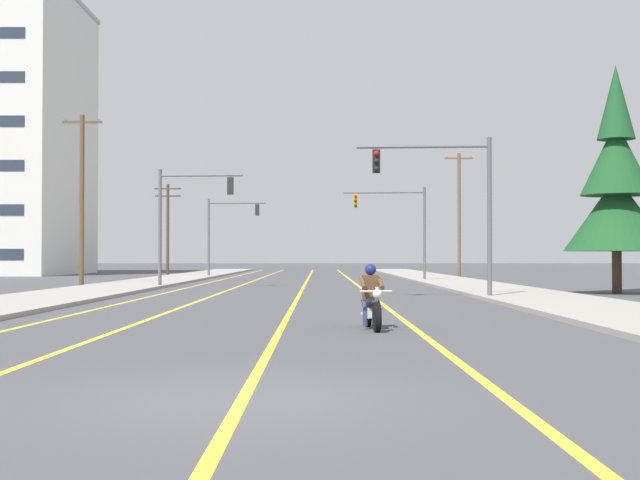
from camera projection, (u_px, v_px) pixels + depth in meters
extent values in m
plane|color=#47474C|center=(234.00, 399.00, 9.98)|extent=(400.00, 400.00, 0.00)
cube|color=yellow|center=(309.00, 282.00, 54.97)|extent=(0.16, 100.00, 0.01)
cube|color=yellow|center=(253.00, 282.00, 54.98)|extent=(0.16, 100.00, 0.01)
cube|color=yellow|center=(357.00, 282.00, 54.96)|extent=(0.16, 100.00, 0.01)
cube|color=yellow|center=(214.00, 282.00, 54.99)|extent=(0.16, 100.00, 0.01)
cube|color=#9E998E|center=(467.00, 284.00, 49.94)|extent=(4.40, 110.00, 0.14)
cube|color=#9E998E|center=(144.00, 284.00, 50.01)|extent=(4.40, 110.00, 0.14)
cylinder|color=black|center=(380.00, 317.00, 18.75)|extent=(0.17, 0.65, 0.64)
cylinder|color=black|center=(371.00, 313.00, 20.30)|extent=(0.17, 0.65, 0.64)
cylinder|color=silver|center=(380.00, 302.00, 18.86)|extent=(0.09, 0.33, 0.68)
sphere|color=white|center=(381.00, 294.00, 18.71)|extent=(0.20, 0.20, 0.20)
cylinder|color=silver|center=(379.00, 291.00, 18.91)|extent=(0.70, 0.09, 0.04)
ellipsoid|color=black|center=(376.00, 303.00, 19.41)|extent=(0.36, 0.58, 0.28)
cube|color=silver|center=(375.00, 313.00, 19.53)|extent=(0.27, 0.46, 0.24)
cube|color=black|center=(374.00, 304.00, 19.85)|extent=(0.32, 0.54, 0.12)
cube|color=black|center=(371.00, 300.00, 20.25)|extent=(0.23, 0.37, 0.08)
cylinder|color=silver|center=(367.00, 315.00, 19.91)|extent=(0.12, 0.55, 0.08)
cube|color=brown|center=(374.00, 288.00, 19.82)|extent=(0.38, 0.27, 0.56)
sphere|color=navy|center=(374.00, 270.00, 19.80)|extent=(0.26, 0.26, 0.26)
cylinder|color=navy|center=(381.00, 305.00, 19.68)|extent=(0.17, 0.45, 0.30)
cylinder|color=navy|center=(383.00, 319.00, 19.49)|extent=(0.12, 0.16, 0.35)
cylinder|color=brown|center=(384.00, 283.00, 19.57)|extent=(0.14, 0.53, 0.27)
cylinder|color=navy|center=(368.00, 305.00, 19.66)|extent=(0.17, 0.45, 0.30)
cylinder|color=navy|center=(369.00, 319.00, 19.47)|extent=(0.12, 0.16, 0.35)
cylinder|color=brown|center=(366.00, 284.00, 19.54)|extent=(0.14, 0.53, 0.27)
cylinder|color=#56565B|center=(493.00, 218.00, 33.37)|extent=(0.18, 0.18, 6.20)
cylinder|color=#56565B|center=(426.00, 147.00, 33.61)|extent=(5.07, 0.45, 0.11)
cube|color=black|center=(380.00, 161.00, 33.72)|extent=(0.32, 0.26, 0.90)
sphere|color=red|center=(380.00, 153.00, 33.57)|extent=(0.18, 0.18, 0.18)
sphere|color=black|center=(380.00, 161.00, 33.57)|extent=(0.18, 0.18, 0.18)
sphere|color=black|center=(380.00, 169.00, 33.56)|extent=(0.18, 0.18, 0.18)
cylinder|color=#56565B|center=(163.00, 228.00, 45.68)|extent=(0.18, 0.18, 6.20)
cylinder|color=#56565B|center=(205.00, 176.00, 45.58)|extent=(4.36, 0.40, 0.11)
cube|color=black|center=(234.00, 186.00, 45.46)|extent=(0.32, 0.26, 0.90)
sphere|color=red|center=(234.00, 180.00, 45.63)|extent=(0.18, 0.18, 0.18)
sphere|color=black|center=(234.00, 186.00, 45.62)|extent=(0.18, 0.18, 0.18)
sphere|color=black|center=(234.00, 192.00, 45.61)|extent=(0.18, 0.18, 0.18)
cylinder|color=#56565B|center=(428.00, 234.00, 57.39)|extent=(0.18, 0.18, 6.20)
cylinder|color=#56565B|center=(387.00, 193.00, 57.63)|extent=(5.32, 0.46, 0.11)
cube|color=#B79319|center=(359.00, 201.00, 57.75)|extent=(0.31, 0.26, 0.90)
sphere|color=red|center=(359.00, 196.00, 57.60)|extent=(0.18, 0.18, 0.18)
sphere|color=black|center=(359.00, 201.00, 57.59)|extent=(0.18, 0.18, 0.18)
sphere|color=black|center=(359.00, 205.00, 57.59)|extent=(0.18, 0.18, 0.18)
cylinder|color=#56565B|center=(212.00, 238.00, 69.02)|extent=(0.18, 0.18, 6.20)
cylinder|color=#56565B|center=(241.00, 203.00, 68.92)|extent=(4.54, 0.40, 0.11)
cube|color=black|center=(261.00, 210.00, 68.80)|extent=(0.31, 0.26, 0.90)
sphere|color=red|center=(261.00, 206.00, 68.96)|extent=(0.18, 0.18, 0.18)
sphere|color=black|center=(261.00, 210.00, 68.96)|extent=(0.18, 0.18, 0.18)
sphere|color=black|center=(261.00, 214.00, 68.95)|extent=(0.18, 0.18, 0.18)
cylinder|color=brown|center=(85.00, 200.00, 49.30)|extent=(0.26, 0.26, 9.62)
cube|color=brown|center=(86.00, 122.00, 49.38)|extent=(2.25, 0.12, 0.12)
cylinder|color=slate|center=(69.00, 120.00, 49.39)|extent=(0.08, 0.08, 0.12)
cylinder|color=slate|center=(103.00, 120.00, 49.38)|extent=(0.08, 0.08, 0.12)
cylinder|color=brown|center=(463.00, 215.00, 70.75)|extent=(0.26, 0.26, 10.00)
cube|color=brown|center=(462.00, 158.00, 70.83)|extent=(2.31, 0.12, 0.12)
cylinder|color=slate|center=(450.00, 157.00, 70.84)|extent=(0.08, 0.08, 0.12)
cylinder|color=slate|center=(474.00, 157.00, 70.83)|extent=(0.08, 0.08, 0.12)
cylinder|color=#4C3828|center=(171.00, 230.00, 77.32)|extent=(0.26, 0.26, 8.03)
cube|color=#4C3828|center=(171.00, 189.00, 77.39)|extent=(2.37, 0.12, 0.12)
cylinder|color=slate|center=(160.00, 188.00, 77.39)|extent=(0.08, 0.08, 0.12)
cylinder|color=slate|center=(183.00, 188.00, 77.38)|extent=(0.08, 0.08, 0.12)
cube|color=#4C3828|center=(171.00, 196.00, 77.37)|extent=(2.24, 0.12, 0.12)
cylinder|color=slate|center=(161.00, 195.00, 77.38)|extent=(0.08, 0.08, 0.12)
cylinder|color=slate|center=(182.00, 195.00, 77.37)|extent=(0.08, 0.08, 0.12)
cylinder|color=#423023|center=(621.00, 272.00, 38.11)|extent=(0.41, 0.41, 1.86)
cone|color=#194C23|center=(620.00, 214.00, 38.16)|extent=(4.56, 4.56, 3.27)
cone|color=#194C23|center=(620.00, 158.00, 38.21)|extent=(3.10, 3.10, 3.27)
cone|color=#194C23|center=(620.00, 102.00, 38.26)|extent=(1.64, 1.64, 3.27)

